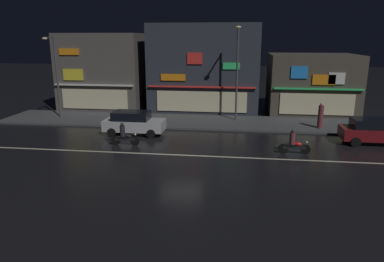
{
  "coord_description": "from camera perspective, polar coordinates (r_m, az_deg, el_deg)",
  "views": [
    {
      "loc": [
        3.3,
        -20.04,
        6.81
      ],
      "look_at": [
        0.3,
        2.56,
        0.83
      ],
      "focal_mm": 33.61,
      "sensor_mm": 36.0,
      "label": 1
    }
  ],
  "objects": [
    {
      "name": "storefront_left_block",
      "position": [
        35.17,
        18.35,
        7.16
      ],
      "size": [
        7.67,
        6.62,
        5.31
      ],
      "color": "#4C443A",
      "rests_on": "ground"
    },
    {
      "name": "lane_divider_stripe",
      "position": [
        21.42,
        -1.69,
        -3.84
      ],
      "size": [
        31.12,
        0.16,
        0.01
      ],
      "primitive_type": "cube",
      "color": "beige",
      "rests_on": "ground"
    },
    {
      "name": "storefront_center_block",
      "position": [
        34.41,
        2.07,
        9.98
      ],
      "size": [
        9.94,
        6.27,
        7.99
      ],
      "color": "#2D333D",
      "rests_on": "ground"
    },
    {
      "name": "motorcycle_following",
      "position": [
        22.33,
        15.84,
        -1.95
      ],
      "size": [
        1.9,
        0.6,
        1.52
      ],
      "rotation": [
        0.0,
        0.0,
        0.01
      ],
      "color": "black",
      "rests_on": "ground"
    },
    {
      "name": "ground_plane",
      "position": [
        21.42,
        -1.69,
        -3.85
      ],
      "size": [
        140.0,
        140.0,
        0.0
      ],
      "primitive_type": "plane",
      "color": "black"
    },
    {
      "name": "sidewalk_far",
      "position": [
        29.52,
        0.95,
        1.49
      ],
      "size": [
        32.76,
        5.06,
        0.14
      ],
      "primitive_type": "cube",
      "color": "#424447",
      "rests_on": "ground"
    },
    {
      "name": "parked_car_trailing",
      "position": [
        26.13,
        -9.25,
        1.35
      ],
      "size": [
        4.3,
        1.98,
        1.67
      ],
      "rotation": [
        0.0,
        0.0,
        3.14
      ],
      "color": "silver",
      "rests_on": "ground"
    },
    {
      "name": "storefront_right_block",
      "position": [
        37.35,
        -13.22,
        9.34
      ],
      "size": [
        7.75,
        7.64,
        7.16
      ],
      "color": "#56514C",
      "rests_on": "ground"
    },
    {
      "name": "motorcycle_lead",
      "position": [
        23.6,
        -10.72,
        -0.75
      ],
      "size": [
        1.9,
        0.6,
        1.52
      ],
      "rotation": [
        0.0,
        0.0,
        -0.06
      ],
      "color": "black",
      "rests_on": "ground"
    },
    {
      "name": "streetlamp_west",
      "position": [
        32.28,
        -20.89,
        8.99
      ],
      "size": [
        0.44,
        1.64,
        6.74
      ],
      "color": "#47494C",
      "rests_on": "sidewalk_far"
    },
    {
      "name": "parked_car_near_kerb",
      "position": [
        26.32,
        26.97,
        0.01
      ],
      "size": [
        4.3,
        1.98,
        1.67
      ],
      "color": "maroon",
      "rests_on": "ground"
    },
    {
      "name": "streetlamp_mid",
      "position": [
        29.29,
        7.19,
        10.19
      ],
      "size": [
        0.44,
        1.64,
        7.56
      ],
      "color": "#47494C",
      "rests_on": "sidewalk_far"
    },
    {
      "name": "pedestrian_on_sidewalk",
      "position": [
        28.64,
        19.73,
        2.19
      ],
      "size": [
        0.4,
        0.4,
        1.94
      ],
      "rotation": [
        0.0,
        0.0,
        2.95
      ],
      "color": "brown",
      "rests_on": "sidewalk_far"
    },
    {
      "name": "traffic_cone",
      "position": [
        27.01,
        -6.9,
        0.57
      ],
      "size": [
        0.36,
        0.36,
        0.55
      ],
      "primitive_type": "cone",
      "color": "orange",
      "rests_on": "ground"
    }
  ]
}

